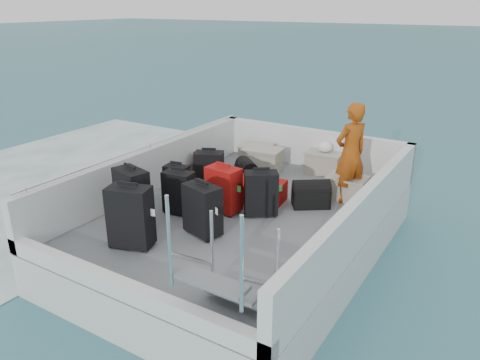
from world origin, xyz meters
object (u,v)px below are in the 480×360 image
at_px(suitcase_7, 261,194).
at_px(suitcase_8, 258,191).
at_px(suitcase_0, 132,197).
at_px(suitcase_1, 177,183).
at_px(suitcase_3, 131,217).
at_px(crate_2, 324,163).
at_px(suitcase_4, 179,193).
at_px(suitcase_6, 202,210).
at_px(suitcase_5, 223,190).
at_px(passenger, 351,153).
at_px(suitcase_2, 209,171).
at_px(crate_1, 263,160).
at_px(crate_0, 256,155).
at_px(crate_3, 346,189).

relative_size(suitcase_7, suitcase_8, 0.82).
bearing_deg(suitcase_0, suitcase_1, 105.38).
distance_m(suitcase_3, crate_2, 3.91).
bearing_deg(suitcase_8, suitcase_0, 138.56).
xyz_separation_m(suitcase_0, suitcase_4, (0.33, 0.59, -0.08)).
height_order(suitcase_6, suitcase_7, suitcase_6).
bearing_deg(suitcase_7, suitcase_1, 152.38).
distance_m(suitcase_4, crate_2, 2.92).
height_order(suitcase_5, passenger, passenger).
distance_m(suitcase_2, crate_1, 1.32).
bearing_deg(suitcase_1, crate_2, 47.37).
relative_size(suitcase_1, suitcase_6, 0.81).
height_order(suitcase_6, crate_0, suitcase_6).
relative_size(suitcase_4, crate_1, 0.98).
height_order(suitcase_1, crate_2, suitcase_1).
bearing_deg(suitcase_7, crate_0, 85.64).
height_order(suitcase_1, suitcase_8, suitcase_1).
relative_size(suitcase_4, passenger, 0.41).
relative_size(suitcase_2, suitcase_8, 0.82).
height_order(suitcase_1, suitcase_3, suitcase_3).
xyz_separation_m(suitcase_2, crate_1, (0.27, 1.28, -0.13)).
bearing_deg(suitcase_1, crate_1, 65.44).
bearing_deg(crate_2, suitcase_4, -112.43).
bearing_deg(suitcase_3, suitcase_6, 35.46).
xyz_separation_m(crate_3, passenger, (0.03, -0.06, 0.59)).
distance_m(suitcase_5, crate_3, 1.94).
distance_m(suitcase_2, suitcase_8, 0.89).
bearing_deg(suitcase_6, suitcase_5, 118.78).
bearing_deg(crate_2, crate_3, -51.29).
height_order(suitcase_1, suitcase_5, suitcase_5).
relative_size(suitcase_2, suitcase_3, 0.82).
bearing_deg(suitcase_2, passenger, -5.64).
distance_m(suitcase_7, suitcase_8, 0.55).
height_order(suitcase_3, passenger, passenger).
bearing_deg(crate_0, suitcase_0, -92.97).
relative_size(suitcase_5, suitcase_8, 0.85).
relative_size(suitcase_3, suitcase_7, 1.22).
bearing_deg(suitcase_8, suitcase_2, 85.28).
distance_m(crate_0, crate_2, 1.30).
bearing_deg(suitcase_2, suitcase_1, -133.99).
xyz_separation_m(suitcase_0, crate_0, (0.16, 3.08, -0.22)).
xyz_separation_m(suitcase_1, crate_0, (0.16, 2.13, -0.10)).
height_order(suitcase_5, crate_1, suitcase_5).
height_order(suitcase_2, suitcase_6, suitcase_6).
xyz_separation_m(suitcase_3, crate_3, (1.74, 2.84, -0.23)).
height_order(suitcase_8, passenger, passenger).
distance_m(suitcase_0, passenger, 3.22).
bearing_deg(suitcase_2, suitcase_8, -23.12).
relative_size(crate_0, passenger, 0.38).
bearing_deg(suitcase_0, suitcase_6, 28.31).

